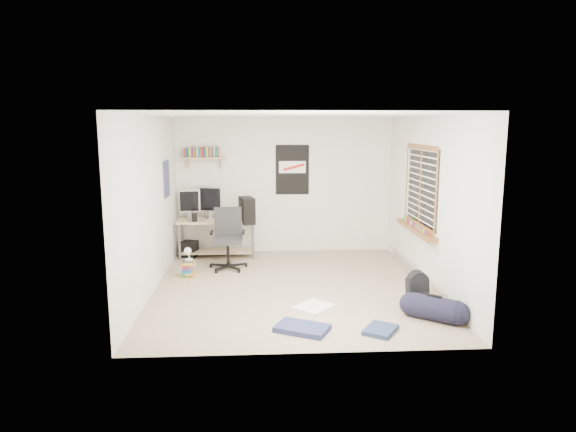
{
  "coord_description": "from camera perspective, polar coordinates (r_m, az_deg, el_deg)",
  "views": [
    {
      "loc": [
        -0.47,
        -7.28,
        2.35
      ],
      "look_at": [
        -0.05,
        0.14,
        1.05
      ],
      "focal_mm": 32.0,
      "sensor_mm": 36.0,
      "label": 1
    }
  ],
  "objects": [
    {
      "name": "book_stack",
      "position": [
        8.28,
        -11.04,
        -5.64
      ],
      "size": [
        0.39,
        0.32,
        0.27
      ],
      "primitive_type": "cube",
      "rotation": [
        0.0,
        0.0,
        0.01
      ],
      "color": "brown",
      "rests_on": "floor"
    },
    {
      "name": "back_wall",
      "position": [
        9.61,
        -0.42,
        3.38
      ],
      "size": [
        4.0,
        0.01,
        2.5
      ],
      "primitive_type": "cube",
      "color": "silver",
      "rests_on": "ground"
    },
    {
      "name": "keyboard",
      "position": [
        9.23,
        -9.85,
        -0.76
      ],
      "size": [
        0.4,
        0.17,
        0.02
      ],
      "primitive_type": "cube",
      "rotation": [
        0.0,
        0.0,
        0.1
      ],
      "color": "black",
      "rests_on": "desk"
    },
    {
      "name": "jeans_a",
      "position": [
        6.11,
        1.59,
        -12.37
      ],
      "size": [
        0.7,
        0.61,
        0.07
      ],
      "primitive_type": "cube",
      "rotation": [
        0.0,
        0.0,
        -0.47
      ],
      "color": "navy",
      "rests_on": "floor"
    },
    {
      "name": "desk_lamp",
      "position": [
        8.2,
        -10.97,
        -4.13
      ],
      "size": [
        0.14,
        0.22,
        0.21
      ],
      "primitive_type": "cube",
      "rotation": [
        0.0,
        0.0,
        -0.07
      ],
      "color": "silver",
      "rests_on": "book_stack"
    },
    {
      "name": "desk",
      "position": [
        9.43,
        -7.84,
        -2.29
      ],
      "size": [
        1.5,
        0.86,
        0.65
      ],
      "primitive_type": "cube",
      "rotation": [
        0.0,
        0.0,
        0.17
      ],
      "color": "tan",
      "rests_on": "floor"
    },
    {
      "name": "pc_tower",
      "position": [
        9.12,
        -4.59,
        0.64
      ],
      "size": [
        0.31,
        0.48,
        0.46
      ],
      "primitive_type": "cube",
      "rotation": [
        0.0,
        0.0,
        0.25
      ],
      "color": "black",
      "rests_on": "desk"
    },
    {
      "name": "duffel_bag",
      "position": [
        6.63,
        15.9,
        -9.93
      ],
      "size": [
        0.42,
        0.42,
        0.59
      ],
      "primitive_type": "cylinder",
      "rotation": [
        0.0,
        0.0,
        -0.65
      ],
      "color": "black",
      "rests_on": "floor"
    },
    {
      "name": "window",
      "position": [
        8.01,
        14.4,
        3.19
      ],
      "size": [
        0.1,
        1.5,
        1.26
      ],
      "primitive_type": "cube",
      "color": "brown",
      "rests_on": "right_wall"
    },
    {
      "name": "office_chair",
      "position": [
        8.55,
        -6.71,
        -2.68
      ],
      "size": [
        0.67,
        0.67,
        1.02
      ],
      "primitive_type": "cube",
      "rotation": [
        0.0,
        0.0,
        0.01
      ],
      "color": "#262628",
      "rests_on": "floor"
    },
    {
      "name": "speaker_right",
      "position": [
        9.1,
        -6.59,
        -0.36
      ],
      "size": [
        0.08,
        0.08,
        0.17
      ],
      "primitive_type": "cube",
      "rotation": [
        0.0,
        0.0,
        0.01
      ],
      "color": "black",
      "rests_on": "desk"
    },
    {
      "name": "right_wall",
      "position": [
        7.77,
        15.38,
        1.46
      ],
      "size": [
        0.01,
        4.5,
        2.5
      ],
      "primitive_type": "cube",
      "color": "silver",
      "rests_on": "ground"
    },
    {
      "name": "floor",
      "position": [
        7.67,
        0.44,
        -7.94
      ],
      "size": [
        4.0,
        4.5,
        0.01
      ],
      "primitive_type": "cube",
      "color": "gray",
      "rests_on": "ground"
    },
    {
      "name": "jeans_b",
      "position": [
        6.17,
        10.24,
        -12.35
      ],
      "size": [
        0.49,
        0.52,
        0.05
      ],
      "primitive_type": "cube",
      "rotation": [
        0.0,
        0.0,
        0.99
      ],
      "color": "#222F4F",
      "rests_on": "floor"
    },
    {
      "name": "subwoofer",
      "position": [
        9.53,
        -10.89,
        -3.63
      ],
      "size": [
        0.33,
        0.33,
        0.29
      ],
      "primitive_type": "cube",
      "rotation": [
        0.0,
        0.0,
        -0.3
      ],
      "color": "black",
      "rests_on": "floor"
    },
    {
      "name": "wall_shelf",
      "position": [
        9.49,
        -9.22,
        6.38
      ],
      "size": [
        0.8,
        0.22,
        0.24
      ],
      "primitive_type": "cube",
      "color": "tan",
      "rests_on": "back_wall"
    },
    {
      "name": "baseboard_heater",
      "position": [
        8.27,
        14.02,
        -6.2
      ],
      "size": [
        0.08,
        2.5,
        0.18
      ],
      "primitive_type": "cube",
      "color": "#B7B2A8",
      "rests_on": "floor"
    },
    {
      "name": "backpack",
      "position": [
        7.04,
        14.18,
        -8.14
      ],
      "size": [
        0.28,
        0.23,
        0.36
      ],
      "primitive_type": "cube",
      "rotation": [
        0.0,
        0.0,
        0.06
      ],
      "color": "black",
      "rests_on": "floor"
    },
    {
      "name": "tshirt",
      "position": [
        6.8,
        2.9,
        -10.1
      ],
      "size": [
        0.6,
        0.6,
        0.04
      ],
      "primitive_type": "cube",
      "rotation": [
        0.0,
        0.0,
        0.8
      ],
      "color": "white",
      "rests_on": "floor"
    },
    {
      "name": "monitor_right",
      "position": [
        9.44,
        -8.64,
        0.89
      ],
      "size": [
        0.44,
        0.21,
        0.47
      ],
      "primitive_type": "cube",
      "rotation": [
        0.0,
        0.0,
        -0.26
      ],
      "color": "#A6A5AA",
      "rests_on": "desk"
    },
    {
      "name": "ceiling",
      "position": [
        7.3,
        0.47,
        11.17
      ],
      "size": [
        4.0,
        4.5,
        0.01
      ],
      "primitive_type": "cube",
      "color": "white",
      "rests_on": "ground"
    },
    {
      "name": "left_wall",
      "position": [
        7.52,
        -14.98,
        1.2
      ],
      "size": [
        0.01,
        4.5,
        2.5
      ],
      "primitive_type": "cube",
      "color": "silver",
      "rests_on": "ground"
    },
    {
      "name": "poster_back_wall",
      "position": [
        9.56,
        0.49,
        5.16
      ],
      "size": [
        0.62,
        0.03,
        0.92
      ],
      "primitive_type": "cube",
      "color": "black",
      "rests_on": "back_wall"
    },
    {
      "name": "poster_left_wall",
      "position": [
        8.65,
        -13.34,
        4.05
      ],
      "size": [
        0.02,
        0.42,
        0.6
      ],
      "primitive_type": "cube",
      "color": "navy",
      "rests_on": "left_wall"
    },
    {
      "name": "monitor_left",
      "position": [
        9.48,
        -10.84,
        0.69
      ],
      "size": [
        0.38,
        0.15,
        0.41
      ],
      "primitive_type": "cube",
      "rotation": [
        0.0,
        0.0,
        0.15
      ],
      "color": "#95959A",
      "rests_on": "desk"
    },
    {
      "name": "speaker_left",
      "position": [
        9.19,
        -10.34,
        -0.29
      ],
      "size": [
        0.1,
        0.1,
        0.19
      ],
      "primitive_type": "cube",
      "rotation": [
        0.0,
        0.0,
        0.11
      ],
      "color": "black",
      "rests_on": "desk"
    }
  ]
}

